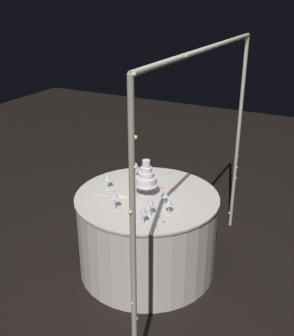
{
  "coord_description": "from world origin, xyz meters",
  "views": [
    {
      "loc": [
        2.9,
        1.5,
        2.45
      ],
      "look_at": [
        0.0,
        0.0,
        1.04
      ],
      "focal_mm": 43.71,
      "sensor_mm": 36.0,
      "label": 1
    }
  ],
  "objects_px": {
    "wine_glass_0": "(151,202)",
    "wine_glass_3": "(165,194)",
    "wine_glass_4": "(169,203)",
    "decorative_arch": "(202,138)",
    "main_table": "(147,232)",
    "wine_glass_6": "(114,196)",
    "cake_knife": "(113,195)",
    "wine_glass_2": "(107,177)",
    "wine_glass_1": "(136,166)",
    "wine_glass_5": "(144,211)",
    "tiered_cake": "(146,178)"
  },
  "relations": [
    {
      "from": "wine_glass_0",
      "to": "wine_glass_3",
      "type": "relative_size",
      "value": 1.37
    },
    {
      "from": "wine_glass_3",
      "to": "wine_glass_4",
      "type": "height_order",
      "value": "wine_glass_4"
    },
    {
      "from": "decorative_arch",
      "to": "main_table",
      "type": "height_order",
      "value": "decorative_arch"
    },
    {
      "from": "wine_glass_6",
      "to": "cake_knife",
      "type": "distance_m",
      "value": 0.29
    },
    {
      "from": "main_table",
      "to": "wine_glass_2",
      "type": "distance_m",
      "value": 0.64
    },
    {
      "from": "wine_glass_1",
      "to": "wine_glass_5",
      "type": "height_order",
      "value": "wine_glass_1"
    },
    {
      "from": "tiered_cake",
      "to": "wine_glass_2",
      "type": "height_order",
      "value": "tiered_cake"
    },
    {
      "from": "main_table",
      "to": "wine_glass_5",
      "type": "relative_size",
      "value": 7.92
    },
    {
      "from": "wine_glass_4",
      "to": "wine_glass_6",
      "type": "bearing_deg",
      "value": -71.69
    },
    {
      "from": "wine_glass_6",
      "to": "wine_glass_0",
      "type": "bearing_deg",
      "value": 95.63
    },
    {
      "from": "main_table",
      "to": "tiered_cake",
      "type": "xyz_separation_m",
      "value": [
        -0.02,
        -0.02,
        0.55
      ]
    },
    {
      "from": "wine_glass_2",
      "to": "wine_glass_3",
      "type": "distance_m",
      "value": 0.61
    },
    {
      "from": "wine_glass_2",
      "to": "wine_glass_0",
      "type": "bearing_deg",
      "value": 64.54
    },
    {
      "from": "wine_glass_5",
      "to": "cake_knife",
      "type": "distance_m",
      "value": 0.58
    },
    {
      "from": "tiered_cake",
      "to": "wine_glass_2",
      "type": "bearing_deg",
      "value": -81.58
    },
    {
      "from": "wine_glass_1",
      "to": "wine_glass_6",
      "type": "height_order",
      "value": "wine_glass_1"
    },
    {
      "from": "wine_glass_0",
      "to": "cake_knife",
      "type": "height_order",
      "value": "wine_glass_0"
    },
    {
      "from": "cake_knife",
      "to": "tiered_cake",
      "type": "bearing_deg",
      "value": 121.26
    },
    {
      "from": "wine_glass_0",
      "to": "wine_glass_2",
      "type": "relative_size",
      "value": 1.12
    },
    {
      "from": "wine_glass_0",
      "to": "wine_glass_3",
      "type": "xyz_separation_m",
      "value": [
        -0.24,
        0.02,
        -0.04
      ]
    },
    {
      "from": "wine_glass_1",
      "to": "wine_glass_4",
      "type": "distance_m",
      "value": 0.76
    },
    {
      "from": "wine_glass_0",
      "to": "wine_glass_3",
      "type": "bearing_deg",
      "value": 176.2
    },
    {
      "from": "wine_glass_2",
      "to": "wine_glass_6",
      "type": "relative_size",
      "value": 0.99
    },
    {
      "from": "wine_glass_1",
      "to": "wine_glass_6",
      "type": "bearing_deg",
      "value": 12.85
    },
    {
      "from": "main_table",
      "to": "cake_knife",
      "type": "xyz_separation_m",
      "value": [
        0.14,
        -0.27,
        0.39
      ]
    },
    {
      "from": "wine_glass_3",
      "to": "wine_glass_5",
      "type": "bearing_deg",
      "value": -1.28
    },
    {
      "from": "wine_glass_6",
      "to": "main_table",
      "type": "bearing_deg",
      "value": 160.38
    },
    {
      "from": "wine_glass_1",
      "to": "wine_glass_2",
      "type": "distance_m",
      "value": 0.35
    },
    {
      "from": "wine_glass_2",
      "to": "wine_glass_5",
      "type": "bearing_deg",
      "value": 55.1
    },
    {
      "from": "decorative_arch",
      "to": "wine_glass_2",
      "type": "bearing_deg",
      "value": -87.73
    },
    {
      "from": "wine_glass_4",
      "to": "cake_knife",
      "type": "bearing_deg",
      "value": -96.79
    },
    {
      "from": "main_table",
      "to": "wine_glass_6",
      "type": "distance_m",
      "value": 0.63
    },
    {
      "from": "wine_glass_1",
      "to": "wine_glass_2",
      "type": "height_order",
      "value": "wine_glass_1"
    },
    {
      "from": "main_table",
      "to": "wine_glass_1",
      "type": "distance_m",
      "value": 0.65
    },
    {
      "from": "wine_glass_3",
      "to": "wine_glass_6",
      "type": "xyz_separation_m",
      "value": [
        0.27,
        -0.34,
        0.03
      ]
    },
    {
      "from": "wine_glass_5",
      "to": "wine_glass_6",
      "type": "relative_size",
      "value": 1.01
    },
    {
      "from": "wine_glass_0",
      "to": "wine_glass_6",
      "type": "distance_m",
      "value": 0.32
    },
    {
      "from": "decorative_arch",
      "to": "cake_knife",
      "type": "bearing_deg",
      "value": -79.97
    },
    {
      "from": "wine_glass_1",
      "to": "main_table",
      "type": "bearing_deg",
      "value": 43.08
    },
    {
      "from": "wine_glass_0",
      "to": "wine_glass_5",
      "type": "bearing_deg",
      "value": 3.11
    },
    {
      "from": "cake_knife",
      "to": "wine_glass_6",
      "type": "bearing_deg",
      "value": 35.32
    },
    {
      "from": "wine_glass_1",
      "to": "tiered_cake",
      "type": "bearing_deg",
      "value": 43.14
    },
    {
      "from": "tiered_cake",
      "to": "wine_glass_4",
      "type": "distance_m",
      "value": 0.4
    },
    {
      "from": "wine_glass_0",
      "to": "wine_glass_6",
      "type": "bearing_deg",
      "value": -84.37
    },
    {
      "from": "wine_glass_2",
      "to": "wine_glass_3",
      "type": "height_order",
      "value": "wine_glass_2"
    },
    {
      "from": "tiered_cake",
      "to": "wine_glass_3",
      "type": "height_order",
      "value": "tiered_cake"
    },
    {
      "from": "cake_knife",
      "to": "decorative_arch",
      "type": "bearing_deg",
      "value": 100.03
    },
    {
      "from": "tiered_cake",
      "to": "cake_knife",
      "type": "height_order",
      "value": "tiered_cake"
    },
    {
      "from": "wine_glass_1",
      "to": "wine_glass_5",
      "type": "distance_m",
      "value": 0.88
    },
    {
      "from": "main_table",
      "to": "wine_glass_5",
      "type": "height_order",
      "value": "wine_glass_5"
    }
  ]
}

